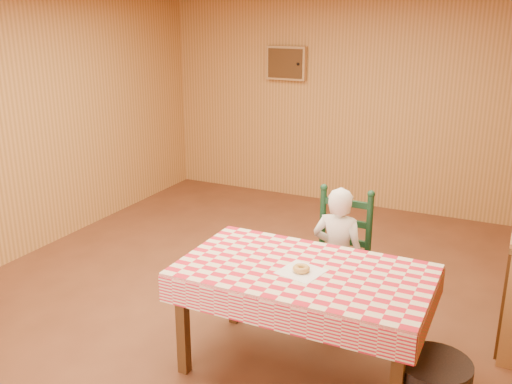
% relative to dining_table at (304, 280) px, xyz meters
% --- Properties ---
extents(ground, '(6.00, 6.00, 0.00)m').
position_rel_dining_table_xyz_m(ground, '(-0.76, 0.65, -0.69)').
color(ground, brown).
rests_on(ground, ground).
extents(cabin_walls, '(5.10, 6.05, 2.65)m').
position_rel_dining_table_xyz_m(cabin_walls, '(-0.76, 1.18, 1.14)').
color(cabin_walls, '#C38A46').
rests_on(cabin_walls, ground).
extents(dining_table, '(1.66, 0.96, 0.77)m').
position_rel_dining_table_xyz_m(dining_table, '(0.00, 0.00, 0.00)').
color(dining_table, '#4C2E14').
rests_on(dining_table, ground).
extents(ladder_chair, '(0.44, 0.40, 1.08)m').
position_rel_dining_table_xyz_m(ladder_chair, '(0.00, 0.79, -0.18)').
color(ladder_chair, '#10311B').
rests_on(ladder_chair, ground).
extents(seated_child, '(0.41, 0.27, 1.12)m').
position_rel_dining_table_xyz_m(seated_child, '(0.00, 0.73, -0.13)').
color(seated_child, silver).
rests_on(seated_child, ground).
extents(napkin, '(0.31, 0.31, 0.00)m').
position_rel_dining_table_xyz_m(napkin, '(0.00, -0.05, 0.08)').
color(napkin, white).
rests_on(napkin, dining_table).
extents(donut, '(0.15, 0.15, 0.04)m').
position_rel_dining_table_xyz_m(donut, '(0.00, -0.05, 0.10)').
color(donut, gold).
rests_on(donut, napkin).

